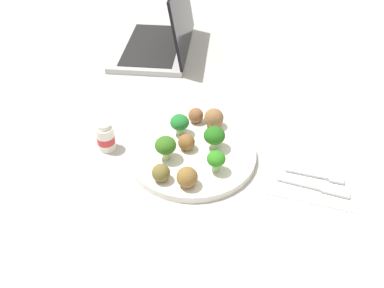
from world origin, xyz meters
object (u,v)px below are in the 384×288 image
(plate, at_px, (192,154))
(meatball_near_rim, at_px, (187,177))
(broccoli_floret_back_left, at_px, (216,160))
(meatball_mid_right, at_px, (161,173))
(broccoli_floret_far_rim, at_px, (214,136))
(meatball_front_right, at_px, (186,142))
(broccoli_floret_center, at_px, (180,123))
(meatball_mid_left, at_px, (214,118))
(napkin, at_px, (313,182))
(fork, at_px, (318,175))
(laptop, at_px, (161,38))
(meatball_back_left, at_px, (196,115))
(yogurt_bottle, at_px, (106,138))
(knife, at_px, (316,187))
(broccoli_floret_near_rim, at_px, (166,146))

(plate, bearing_deg, meatball_near_rim, -84.17)
(broccoli_floret_back_left, distance_m, meatball_mid_right, 0.11)
(broccoli_floret_far_rim, bearing_deg, meatball_front_right, -164.90)
(broccoli_floret_far_rim, distance_m, broccoli_floret_center, 0.09)
(plate, xyz_separation_m, broccoli_floret_center, (-0.04, 0.06, 0.04))
(meatball_mid_left, bearing_deg, meatball_near_rim, -96.14)
(meatball_near_rim, height_order, napkin, meatball_near_rim)
(broccoli_floret_back_left, distance_m, fork, 0.22)
(broccoli_floret_center, distance_m, laptop, 0.44)
(laptop, bearing_deg, meatball_back_left, -64.17)
(yogurt_bottle, bearing_deg, napkin, -3.03)
(meatball_near_rim, bearing_deg, meatball_mid_right, 174.99)
(broccoli_floret_back_left, bearing_deg, knife, 0.06)
(meatball_back_left, bearing_deg, laptop, 115.83)
(plate, xyz_separation_m, broccoli_floret_back_left, (0.06, -0.05, 0.04))
(broccoli_floret_far_rim, bearing_deg, meatball_mid_left, 99.43)
(meatball_front_right, bearing_deg, broccoli_floret_center, 117.39)
(broccoli_floret_back_left, bearing_deg, meatball_mid_right, -155.58)
(broccoli_floret_far_rim, relative_size, fork, 0.43)
(broccoli_floret_far_rim, height_order, meatball_back_left, broccoli_floret_far_rim)
(meatball_front_right, bearing_deg, laptop, 110.58)
(plate, xyz_separation_m, broccoli_floret_near_rim, (-0.05, -0.03, 0.04))
(plate, distance_m, broccoli_floret_near_rim, 0.07)
(broccoli_floret_near_rim, xyz_separation_m, meatball_back_left, (0.04, 0.14, -0.02))
(broccoli_floret_back_left, bearing_deg, plate, 139.32)
(broccoli_floret_far_rim, bearing_deg, napkin, -13.96)
(broccoli_floret_far_rim, relative_size, meatball_near_rim, 1.24)
(napkin, xyz_separation_m, laptop, (-0.45, 0.51, 0.04))
(napkin, distance_m, laptop, 0.68)
(broccoli_floret_near_rim, distance_m, meatball_mid_right, 0.07)
(broccoli_floret_near_rim, relative_size, broccoli_floret_center, 1.10)
(napkin, height_order, laptop, laptop)
(broccoli_floret_center, relative_size, meatball_back_left, 1.38)
(knife, bearing_deg, broccoli_floret_far_rim, 161.77)
(broccoli_floret_near_rim, xyz_separation_m, broccoli_floret_center, (0.01, 0.09, -0.00))
(broccoli_floret_center, relative_size, yogurt_bottle, 0.73)
(broccoli_floret_far_rim, relative_size, broccoli_floret_center, 1.07)
(meatball_mid_right, bearing_deg, broccoli_floret_back_left, 24.42)
(meatball_front_right, bearing_deg, napkin, -7.85)
(plate, height_order, yogurt_bottle, yogurt_bottle)
(broccoli_floret_far_rim, xyz_separation_m, broccoli_floret_center, (-0.08, 0.03, -0.00))
(fork, bearing_deg, knife, -97.28)
(broccoli_floret_back_left, bearing_deg, broccoli_floret_far_rim, 101.57)
(broccoli_floret_back_left, xyz_separation_m, fork, (0.21, 0.04, -0.04))
(meatball_mid_right, distance_m, meatball_back_left, 0.21)
(broccoli_floret_center, xyz_separation_m, meatball_near_rim, (0.05, -0.16, -0.01))
(meatball_near_rim, xyz_separation_m, laptop, (-0.20, 0.58, 0.00))
(broccoli_floret_far_rim, bearing_deg, plate, -154.85)
(meatball_back_left, height_order, laptop, laptop)
(meatball_mid_left, height_order, fork, meatball_mid_left)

